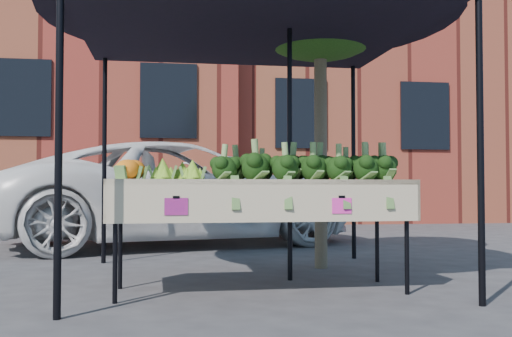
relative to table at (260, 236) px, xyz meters
name	(u,v)px	position (x,y,z in m)	size (l,w,h in m)	color
ground	(235,292)	(-0.19, 0.02, -0.45)	(90.00, 90.00, 0.00)	#303033
table	(260,236)	(0.00, 0.00, 0.00)	(2.41, 0.84, 0.90)	#BCB194
canopy	(251,130)	(0.02, 0.63, 0.92)	(3.16, 3.16, 2.74)	black
broccoli_heap	(306,163)	(0.39, 0.03, 0.59)	(1.61, 0.58, 0.28)	black
romanesco_cluster	(177,166)	(-0.66, -0.01, 0.56)	(0.44, 0.48, 0.21)	#89B627
cauliflower_pair	(130,168)	(-1.03, 0.07, 0.55)	(0.24, 0.44, 0.19)	orange
vehicle	(181,64)	(-0.53, 4.18, 2.26)	(2.50, 1.50, 5.41)	white
street_tree	(320,85)	(0.86, 1.31, 1.47)	(1.95, 1.95, 3.85)	#1E4C14
building_right	(414,77)	(6.81, 12.52, 3.80)	(12.00, 8.00, 8.50)	maroon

